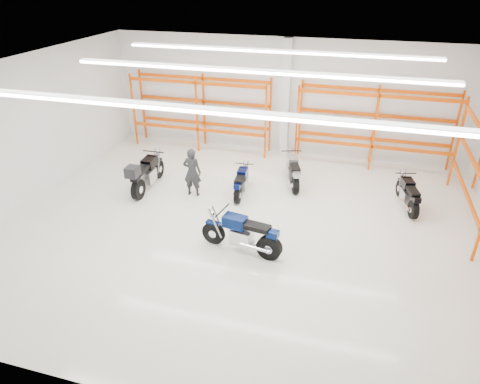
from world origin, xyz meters
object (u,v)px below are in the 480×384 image
(motorcycle_main, at_px, (244,235))
(motorcycle_back_a, at_px, (145,175))
(standing_man, at_px, (192,172))
(motorcycle_back_b, at_px, (241,183))
(structural_column, at_px, (286,99))
(motorcycle_back_c, at_px, (293,172))
(motorcycle_back_d, at_px, (408,195))

(motorcycle_main, height_order, motorcycle_back_a, motorcycle_back_a)
(motorcycle_back_a, xyz_separation_m, standing_man, (1.64, 0.15, 0.23))
(motorcycle_main, xyz_separation_m, motorcycle_back_b, (-0.96, 3.09, -0.10))
(motorcycle_main, bearing_deg, structural_column, 92.34)
(motorcycle_back_a, relative_size, motorcycle_back_c, 1.18)
(motorcycle_back_c, relative_size, motorcycle_back_d, 1.06)
(motorcycle_back_d, relative_size, structural_column, 0.43)
(motorcycle_back_b, relative_size, standing_man, 1.14)
(motorcycle_back_c, bearing_deg, motorcycle_back_b, -140.97)
(standing_man, bearing_deg, motorcycle_main, 130.51)
(motorcycle_back_b, height_order, motorcycle_back_d, motorcycle_back_d)
(motorcycle_back_b, bearing_deg, motorcycle_back_c, 39.03)
(motorcycle_back_d, bearing_deg, structural_column, 143.65)
(motorcycle_back_a, height_order, motorcycle_back_c, motorcycle_back_a)
(motorcycle_main, relative_size, motorcycle_back_b, 1.23)
(motorcycle_back_d, xyz_separation_m, structural_column, (-4.59, 3.38, 1.80))
(motorcycle_back_d, bearing_deg, motorcycle_back_c, 170.17)
(motorcycle_main, height_order, motorcycle_back_d, motorcycle_main)
(motorcycle_back_c, height_order, motorcycle_back_d, motorcycle_back_c)
(motorcycle_back_c, distance_m, structural_column, 3.36)
(standing_man, distance_m, structural_column, 5.11)
(motorcycle_back_d, distance_m, structural_column, 5.98)
(standing_man, bearing_deg, structural_column, -119.43)
(motorcycle_main, distance_m, standing_man, 3.66)
(motorcycle_back_a, height_order, motorcycle_back_b, motorcycle_back_a)
(motorcycle_back_b, relative_size, motorcycle_back_d, 0.96)
(motorcycle_back_a, bearing_deg, structural_column, 49.69)
(motorcycle_back_c, xyz_separation_m, structural_column, (-0.84, 2.73, 1.76))
(motorcycle_main, xyz_separation_m, standing_man, (-2.50, 2.66, 0.29))
(motorcycle_main, distance_m, motorcycle_back_c, 4.35)
(motorcycle_main, bearing_deg, motorcycle_back_b, 107.22)
(motorcycle_back_c, bearing_deg, structural_column, 107.17)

